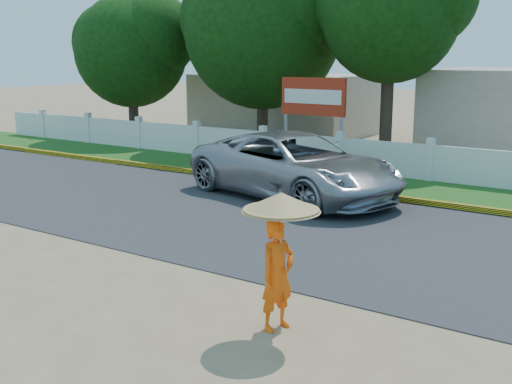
{
  "coord_description": "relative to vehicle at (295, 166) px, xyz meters",
  "views": [
    {
      "loc": [
        6.39,
        -7.33,
        3.73
      ],
      "look_at": [
        0.0,
        2.0,
        1.3
      ],
      "focal_mm": 45.0,
      "sensor_mm": 36.0,
      "label": 1
    }
  ],
  "objects": [
    {
      "name": "road",
      "position": [
        2.18,
        -2.49,
        -0.85
      ],
      "size": [
        60.0,
        7.0,
        0.02
      ],
      "primitive_type": "cube",
      "color": "#38383A",
      "rests_on": "ground"
    },
    {
      "name": "billboard",
      "position": [
        -2.47,
        5.31,
        1.28
      ],
      "size": [
        2.5,
        0.13,
        2.95
      ],
      "color": "gray",
      "rests_on": "ground"
    },
    {
      "name": "building_far",
      "position": [
        -7.82,
        12.01,
        0.54
      ],
      "size": [
        8.0,
        5.0,
        2.8
      ],
      "primitive_type": "cube",
      "color": "#B7AD99",
      "rests_on": "ground"
    },
    {
      "name": "curb",
      "position": [
        2.18,
        1.06,
        -0.78
      ],
      "size": [
        40.0,
        0.18,
        0.16
      ],
      "primitive_type": "cube",
      "color": "yellow",
      "rests_on": "ground"
    },
    {
      "name": "fence",
      "position": [
        2.18,
        4.21,
        -0.31
      ],
      "size": [
        40.0,
        0.1,
        1.1
      ],
      "primitive_type": "cube",
      "color": "silver",
      "rests_on": "ground"
    },
    {
      "name": "vehicle",
      "position": [
        0.0,
        0.0,
        0.0
      ],
      "size": [
        6.69,
        4.32,
        1.71
      ],
      "primitive_type": "imported",
      "rotation": [
        0.0,
        0.0,
        1.31
      ],
      "color": "#9B9DA3",
      "rests_on": "ground"
    },
    {
      "name": "grass_verge",
      "position": [
        2.18,
        2.76,
        -0.84
      ],
      "size": [
        60.0,
        3.5,
        0.03
      ],
      "primitive_type": "cube",
      "color": "#2D601E",
      "rests_on": "ground"
    },
    {
      "name": "ground",
      "position": [
        2.18,
        -6.99,
        -0.86
      ],
      "size": [
        120.0,
        120.0,
        0.0
      ],
      "primitive_type": "plane",
      "color": "#9E8460",
      "rests_on": "ground"
    },
    {
      "name": "monk_with_parasol",
      "position": [
        4.13,
        -7.28,
        0.41
      ],
      "size": [
        1.07,
        1.07,
        1.94
      ],
      "color": "#FF5C0D",
      "rests_on": "ground"
    }
  ]
}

